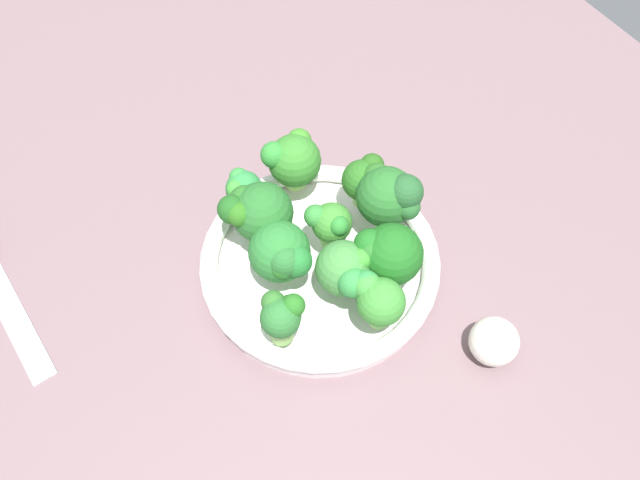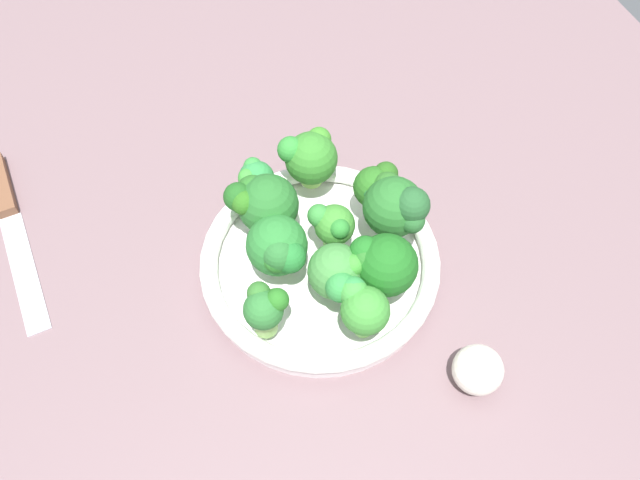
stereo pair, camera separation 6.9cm
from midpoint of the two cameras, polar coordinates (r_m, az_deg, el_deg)
ground_plane at (r=76.50cm, az=-6.65°, el=-2.61°), size 130.00×130.00×2.50cm
bowl at (r=72.73cm, az=-2.70°, el=-2.27°), size 26.86×26.86×3.64cm
broccoli_floret_0 at (r=73.02cm, az=-9.23°, el=4.29°), size 4.28×4.66×5.69cm
broccoli_floret_1 at (r=72.31cm, az=1.07°, el=5.31°), size 4.70×5.30×6.34cm
broccoli_floret_2 at (r=66.77cm, az=-6.31°, el=-1.52°), size 7.27×6.54×7.17cm
broccoli_floret_3 at (r=63.56cm, az=-6.48°, el=-6.85°), size 4.76×4.70×6.32cm
broccoli_floret_4 at (r=65.50cm, az=-0.74°, el=-2.89°), size 6.93×5.87×6.80cm
broccoli_floret_5 at (r=65.97cm, az=3.08°, el=-1.38°), size 6.57×6.63×7.77cm
broccoli_floret_6 at (r=68.98cm, az=-1.92°, el=1.24°), size 4.77×4.87×5.97cm
broccoli_floret_7 at (r=63.44cm, az=1.97°, el=-5.40°), size 5.84×4.91×6.79cm
broccoli_floret_8 at (r=69.74cm, az=3.31°, el=3.73°), size 7.91×6.67×8.36cm
broccoli_floret_9 at (r=74.12cm, az=-5.06°, el=6.91°), size 6.13×6.73×7.08cm
broccoli_floret_10 at (r=69.31cm, az=-8.57°, el=2.20°), size 6.77×7.51×7.84cm
garlic_bulb at (r=68.95cm, az=12.34°, el=-8.97°), size 5.21×5.21×5.21cm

